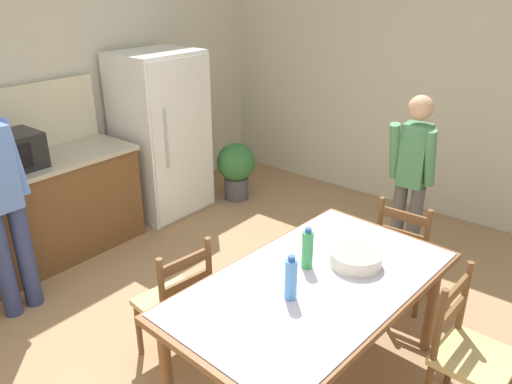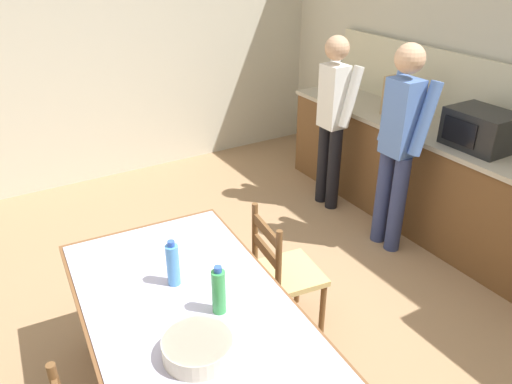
{
  "view_description": "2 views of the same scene",
  "coord_description": "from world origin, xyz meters",
  "px_view_note": "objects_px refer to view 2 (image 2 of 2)",
  "views": [
    {
      "loc": [
        -1.92,
        -1.78,
        2.42
      ],
      "look_at": [
        0.29,
        0.0,
        1.18
      ],
      "focal_mm": 35.0,
      "sensor_mm": 36.0,
      "label": 1
    },
    {
      "loc": [
        2.08,
        -1.22,
        2.45
      ],
      "look_at": [
        -0.21,
        0.15,
        1.07
      ],
      "focal_mm": 35.0,
      "sensor_mm": 36.0,
      "label": 2
    }
  ],
  "objects_px": {
    "microwave": "(481,129)",
    "dining_table": "(190,320)",
    "bottle_near_centre": "(173,264)",
    "person_at_sink": "(333,115)",
    "paper_bag": "(397,97)",
    "chair_side_far_left": "(284,273)",
    "bottle_off_centre": "(219,291)",
    "person_at_counter": "(399,140)",
    "serving_bowl": "(198,346)"
  },
  "relations": [
    {
      "from": "microwave",
      "to": "dining_table",
      "type": "xyz_separation_m",
      "value": [
        0.41,
        -2.71,
        -0.39
      ]
    },
    {
      "from": "person_at_sink",
      "to": "microwave",
      "type": "bearing_deg",
      "value": -67.57
    },
    {
      "from": "chair_side_far_left",
      "to": "person_at_sink",
      "type": "height_order",
      "value": "person_at_sink"
    },
    {
      "from": "dining_table",
      "to": "bottle_near_centre",
      "type": "height_order",
      "value": "bottle_near_centre"
    },
    {
      "from": "paper_bag",
      "to": "bottle_near_centre",
      "type": "distance_m",
      "value": 2.9
    },
    {
      "from": "bottle_off_centre",
      "to": "serving_bowl",
      "type": "distance_m",
      "value": 0.31
    },
    {
      "from": "microwave",
      "to": "bottle_off_centre",
      "type": "bearing_deg",
      "value": -78.94
    },
    {
      "from": "chair_side_far_left",
      "to": "person_at_sink",
      "type": "bearing_deg",
      "value": -40.29
    },
    {
      "from": "dining_table",
      "to": "person_at_counter",
      "type": "xyz_separation_m",
      "value": [
        -0.75,
        2.19,
        0.29
      ]
    },
    {
      "from": "paper_bag",
      "to": "person_at_counter",
      "type": "height_order",
      "value": "person_at_counter"
    },
    {
      "from": "dining_table",
      "to": "chair_side_far_left",
      "type": "xyz_separation_m",
      "value": [
        -0.36,
        0.83,
        -0.25
      ]
    },
    {
      "from": "paper_bag",
      "to": "dining_table",
      "type": "height_order",
      "value": "paper_bag"
    },
    {
      "from": "microwave",
      "to": "bottle_near_centre",
      "type": "xyz_separation_m",
      "value": [
        0.18,
        -2.69,
        -0.19
      ]
    },
    {
      "from": "microwave",
      "to": "bottle_off_centre",
      "type": "relative_size",
      "value": 1.85
    },
    {
      "from": "microwave",
      "to": "serving_bowl",
      "type": "xyz_separation_m",
      "value": [
        0.72,
        -2.8,
        -0.26
      ]
    },
    {
      "from": "chair_side_far_left",
      "to": "person_at_sink",
      "type": "distance_m",
      "value": 1.93
    },
    {
      "from": "chair_side_far_left",
      "to": "person_at_sink",
      "type": "xyz_separation_m",
      "value": [
        -1.26,
        1.38,
        0.5
      ]
    },
    {
      "from": "bottle_near_centre",
      "to": "serving_bowl",
      "type": "relative_size",
      "value": 0.84
    },
    {
      "from": "bottle_near_centre",
      "to": "person_at_sink",
      "type": "xyz_separation_m",
      "value": [
        -1.39,
        2.19,
        0.04
      ]
    },
    {
      "from": "microwave",
      "to": "person_at_sink",
      "type": "height_order",
      "value": "person_at_sink"
    },
    {
      "from": "paper_bag",
      "to": "chair_side_far_left",
      "type": "height_order",
      "value": "paper_bag"
    },
    {
      "from": "bottle_off_centre",
      "to": "person_at_counter",
      "type": "distance_m",
      "value": 2.24
    },
    {
      "from": "paper_bag",
      "to": "serving_bowl",
      "type": "height_order",
      "value": "paper_bag"
    },
    {
      "from": "microwave",
      "to": "dining_table",
      "type": "height_order",
      "value": "microwave"
    },
    {
      "from": "dining_table",
      "to": "bottle_near_centre",
      "type": "relative_size",
      "value": 6.94
    },
    {
      "from": "paper_bag",
      "to": "person_at_sink",
      "type": "distance_m",
      "value": 0.61
    },
    {
      "from": "serving_bowl",
      "to": "person_at_counter",
      "type": "relative_size",
      "value": 0.18
    },
    {
      "from": "dining_table",
      "to": "serving_bowl",
      "type": "bearing_deg",
      "value": -17.23
    },
    {
      "from": "microwave",
      "to": "paper_bag",
      "type": "relative_size",
      "value": 1.39
    },
    {
      "from": "microwave",
      "to": "paper_bag",
      "type": "distance_m",
      "value": 0.9
    },
    {
      "from": "person_at_counter",
      "to": "bottle_near_centre",
      "type": "bearing_deg",
      "value": -166.38
    },
    {
      "from": "person_at_sink",
      "to": "bottle_off_centre",
      "type": "bearing_deg",
      "value": -140.62
    },
    {
      "from": "serving_bowl",
      "to": "chair_side_far_left",
      "type": "bearing_deg",
      "value": 125.97
    },
    {
      "from": "paper_bag",
      "to": "dining_table",
      "type": "distance_m",
      "value": 3.03
    },
    {
      "from": "dining_table",
      "to": "bottle_off_centre",
      "type": "distance_m",
      "value": 0.26
    },
    {
      "from": "chair_side_far_left",
      "to": "serving_bowl",
      "type": "bearing_deg",
      "value": 133.4
    },
    {
      "from": "paper_bag",
      "to": "bottle_off_centre",
      "type": "xyz_separation_m",
      "value": [
        1.4,
        -2.58,
        -0.22
      ]
    },
    {
      "from": "paper_bag",
      "to": "person_at_sink",
      "type": "xyz_separation_m",
      "value": [
        -0.31,
        -0.49,
        -0.18
      ]
    },
    {
      "from": "paper_bag",
      "to": "serving_bowl",
      "type": "distance_m",
      "value": 3.24
    },
    {
      "from": "paper_bag",
      "to": "bottle_off_centre",
      "type": "relative_size",
      "value": 1.33
    },
    {
      "from": "bottle_off_centre",
      "to": "dining_table",
      "type": "bearing_deg",
      "value": -129.22
    },
    {
      "from": "paper_bag",
      "to": "bottle_off_centre",
      "type": "distance_m",
      "value": 2.94
    },
    {
      "from": "paper_bag",
      "to": "bottle_off_centre",
      "type": "bearing_deg",
      "value": -61.42
    },
    {
      "from": "microwave",
      "to": "chair_side_far_left",
      "type": "height_order",
      "value": "microwave"
    },
    {
      "from": "serving_bowl",
      "to": "person_at_counter",
      "type": "distance_m",
      "value": 2.53
    },
    {
      "from": "bottle_off_centre",
      "to": "chair_side_far_left",
      "type": "bearing_deg",
      "value": 122.93
    },
    {
      "from": "paper_bag",
      "to": "bottle_near_centre",
      "type": "bearing_deg",
      "value": -68.09
    },
    {
      "from": "microwave",
      "to": "bottle_near_centre",
      "type": "distance_m",
      "value": 2.7
    },
    {
      "from": "bottle_off_centre",
      "to": "person_at_counter",
      "type": "xyz_separation_m",
      "value": [
        -0.85,
        2.07,
        0.09
      ]
    },
    {
      "from": "dining_table",
      "to": "bottle_off_centre",
      "type": "relative_size",
      "value": 6.94
    }
  ]
}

